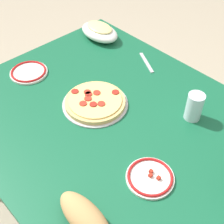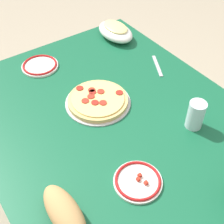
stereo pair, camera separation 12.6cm
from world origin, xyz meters
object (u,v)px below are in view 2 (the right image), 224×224
at_px(baked_pasta_dish, 115,31).
at_px(bread_loaf, 64,212).
at_px(side_plate_near, 40,65).
at_px(side_plate_far, 138,181).
at_px(dining_table, 112,135).
at_px(pepperoni_pizza, 98,100).
at_px(water_glass, 196,115).

relative_size(baked_pasta_dish, bread_loaf, 1.11).
distance_m(side_plate_near, side_plate_far, 0.80).
bearing_deg(baked_pasta_dish, dining_table, 143.09).
xyz_separation_m(baked_pasta_dish, side_plate_near, (-0.01, 0.46, -0.03)).
bearing_deg(side_plate_far, pepperoni_pizza, -14.84).
xyz_separation_m(pepperoni_pizza, water_glass, (-0.33, -0.24, 0.05)).
height_order(baked_pasta_dish, side_plate_far, baked_pasta_dish).
height_order(dining_table, water_glass, water_glass).
bearing_deg(side_plate_near, dining_table, -169.59).
bearing_deg(baked_pasta_dish, pepperoni_pizza, 136.44).
xyz_separation_m(baked_pasta_dish, water_glass, (-0.73, 0.13, 0.02)).
relative_size(side_plate_far, bread_loaf, 0.78).
relative_size(baked_pasta_dish, side_plate_far, 1.42).
xyz_separation_m(pepperoni_pizza, baked_pasta_dish, (0.39, -0.37, 0.03)).
relative_size(dining_table, water_glass, 10.87).
bearing_deg(pepperoni_pizza, water_glass, -144.20).
distance_m(water_glass, side_plate_far, 0.36).
height_order(water_glass, side_plate_near, water_glass).
height_order(side_plate_near, side_plate_far, side_plate_far).
height_order(dining_table, side_plate_far, side_plate_far).
relative_size(water_glass, side_plate_near, 0.67).
height_order(dining_table, pepperoni_pizza, pepperoni_pizza).
xyz_separation_m(baked_pasta_dish, side_plate_far, (-0.81, 0.48, -0.03)).
height_order(baked_pasta_dish, water_glass, water_glass).
relative_size(pepperoni_pizza, baked_pasta_dish, 1.18).
bearing_deg(bread_loaf, pepperoni_pizza, -44.16).
distance_m(side_plate_near, bread_loaf, 0.82).
bearing_deg(bread_loaf, baked_pasta_dish, -43.86).
bearing_deg(baked_pasta_dish, side_plate_far, 149.05).
height_order(water_glass, bread_loaf, water_glass).
relative_size(baked_pasta_dish, water_glass, 1.99).
bearing_deg(water_glass, dining_table, 46.76).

